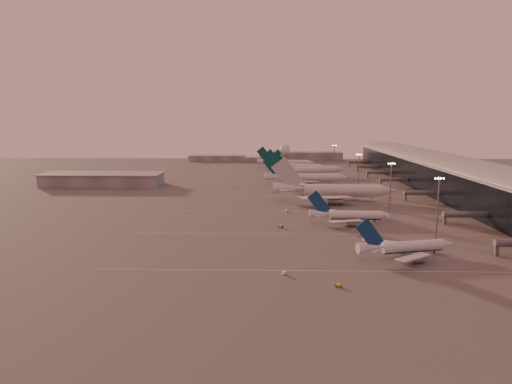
{
  "coord_description": "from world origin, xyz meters",
  "views": [
    {
      "loc": [
        -6.2,
        -169.7,
        46.65
      ],
      "look_at": [
        -12.03,
        66.61,
        7.75
      ],
      "focal_mm": 32.0,
      "sensor_mm": 36.0,
      "label": 1
    }
  ],
  "objects": [
    {
      "name": "gsv_truck_b",
      "position": [
        50.38,
        37.68,
        1.27
      ],
      "size": [
        6.57,
        4.33,
        2.5
      ],
      "color": "silver",
      "rests_on": "ground"
    },
    {
      "name": "taxiway_markings",
      "position": [
        30.0,
        56.0,
        0.01
      ],
      "size": [
        180.0,
        185.25,
        0.02
      ],
      "color": "#E8D752",
      "rests_on": "ground"
    },
    {
      "name": "narrowbody_mid",
      "position": [
        30.77,
        29.89,
        2.95
      ],
      "size": [
        37.23,
        29.74,
        14.55
      ],
      "color": "silver",
      "rests_on": "ground"
    },
    {
      "name": "gsv_tug_mid",
      "position": [
        -0.25,
        19.89,
        0.55
      ],
      "size": [
        4.22,
        3.23,
        1.06
      ],
      "color": "yellow",
      "rests_on": "ground"
    },
    {
      "name": "gsv_truck_c",
      "position": [
        3.89,
        53.7,
        1.17
      ],
      "size": [
        6.05,
        4.14,
        2.3
      ],
      "color": "silver",
      "rests_on": "ground"
    },
    {
      "name": "widebody_white",
      "position": [
        31.82,
        85.2,
        4.27
      ],
      "size": [
        70.05,
        56.03,
        24.62
      ],
      "color": "silver",
      "rests_on": "ground"
    },
    {
      "name": "terminal",
      "position": [
        107.88,
        110.09,
        10.52
      ],
      "size": [
        57.0,
        362.0,
        23.04
      ],
      "color": "black",
      "rests_on": "ground"
    },
    {
      "name": "greentail_d",
      "position": [
        11.56,
        254.57,
        3.49
      ],
      "size": [
        54.31,
        43.66,
        19.74
      ],
      "color": "silver",
      "rests_on": "ground"
    },
    {
      "name": "gsv_tug_near",
      "position": [
        13.74,
        -48.56,
        0.45
      ],
      "size": [
        2.37,
        3.34,
        0.87
      ],
      "color": "yellow",
      "rests_on": "ground"
    },
    {
      "name": "mast_c",
      "position": [
        50.0,
        110.0,
        13.74
      ],
      "size": [
        3.6,
        0.56,
        25.0
      ],
      "color": "slate",
      "rests_on": "ground"
    },
    {
      "name": "greentail_c",
      "position": [
        17.98,
        219.01,
        3.47
      ],
      "size": [
        53.33,
        42.59,
        19.66
      ],
      "color": "silver",
      "rests_on": "ground"
    },
    {
      "name": "greentail_b",
      "position": [
        26.13,
        185.47,
        3.99
      ],
      "size": [
        60.4,
        48.07,
        22.59
      ],
      "color": "silver",
      "rests_on": "ground"
    },
    {
      "name": "mast_a",
      "position": [
        58.0,
        0.0,
        13.74
      ],
      "size": [
        3.6,
        0.56,
        25.0
      ],
      "color": "slate",
      "rests_on": "ground"
    },
    {
      "name": "gsv_truck_d",
      "position": [
        -28.86,
        132.43,
        1.26
      ],
      "size": [
        2.46,
        6.18,
        2.47
      ],
      "color": "silver",
      "rests_on": "ground"
    },
    {
      "name": "ground",
      "position": [
        0.0,
        0.0,
        0.0
      ],
      "size": [
        700.0,
        700.0,
        0.0
      ],
      "primitive_type": "plane",
      "color": "#514F4F",
      "rests_on": "ground"
    },
    {
      "name": "gsv_catering_a",
      "position": [
        59.7,
        -2.02,
        2.01
      ],
      "size": [
        4.91,
        2.36,
        4.03
      ],
      "color": "silver",
      "rests_on": "ground"
    },
    {
      "name": "gsv_tug_far",
      "position": [
        14.54,
        101.84,
        0.48
      ],
      "size": [
        3.17,
        3.79,
        0.93
      ],
      "color": "silver",
      "rests_on": "ground"
    },
    {
      "name": "mast_b",
      "position": [
        55.0,
        55.0,
        13.74
      ],
      "size": [
        3.6,
        0.56,
        25.0
      ],
      "color": "slate",
      "rests_on": "ground"
    },
    {
      "name": "hangar",
      "position": [
        -120.0,
        140.0,
        4.32
      ],
      "size": [
        82.0,
        27.0,
        8.5
      ],
      "color": "slate",
      "rests_on": "ground"
    },
    {
      "name": "radar_tower",
      "position": [
        5.0,
        120.0,
        20.95
      ],
      "size": [
        6.4,
        6.4,
        31.1
      ],
      "color": "slate",
      "rests_on": "ground"
    },
    {
      "name": "greentail_a",
      "position": [
        20.89,
        145.86,
        3.79
      ],
      "size": [
        59.12,
        47.7,
        21.46
      ],
      "color": "silver",
      "rests_on": "ground"
    },
    {
      "name": "narrowbody_near",
      "position": [
        40.71,
        -20.06,
        2.87
      ],
      "size": [
        35.64,
        28.1,
        14.16
      ],
      "color": "silver",
      "rests_on": "ground"
    },
    {
      "name": "gsv_catering_b",
      "position": [
        56.46,
        67.13,
        1.76
      ],
      "size": [
        4.67,
        3.09,
        3.53
      ],
      "color": "silver",
      "rests_on": "ground"
    },
    {
      "name": "mast_d",
      "position": [
        48.0,
        200.0,
        13.74
      ],
      "size": [
        3.6,
        0.56,
        25.0
      ],
      "color": "slate",
      "rests_on": "ground"
    },
    {
      "name": "gsv_truck_a",
      "position": [
        -0.68,
        -38.69,
        1.12
      ],
      "size": [
        5.79,
        3.47,
        2.2
      ],
      "color": "silver",
      "rests_on": "ground"
    },
    {
      "name": "distant_horizon",
      "position": [
        2.62,
        325.14,
        3.89
      ],
      "size": [
        165.0,
        37.5,
        9.0
      ],
      "color": "slate",
      "rests_on": "ground"
    }
  ]
}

